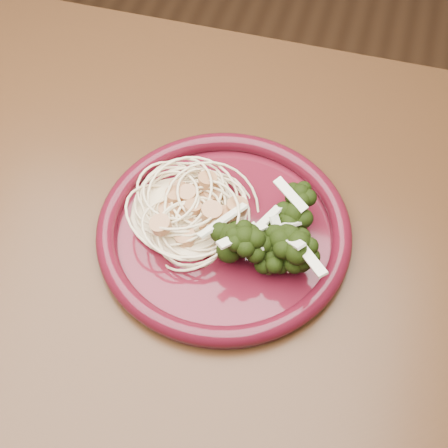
% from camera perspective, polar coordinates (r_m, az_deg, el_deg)
% --- Properties ---
extents(dining_table, '(1.20, 0.80, 0.75)m').
position_cam_1_polar(dining_table, '(0.70, -2.97, -10.28)').
color(dining_table, '#472814').
rests_on(dining_table, ground).
extents(dinner_plate, '(0.30, 0.30, 0.02)m').
position_cam_1_polar(dinner_plate, '(0.64, -0.00, -0.54)').
color(dinner_plate, '#4F0E1A').
rests_on(dinner_plate, dining_table).
extents(spaghetti_pile, '(0.14, 0.12, 0.03)m').
position_cam_1_polar(spaghetti_pile, '(0.64, -3.40, 1.19)').
color(spaghetti_pile, '#FBE5B1').
rests_on(spaghetti_pile, dinner_plate).
extents(scallop_cluster, '(0.13, 0.13, 0.04)m').
position_cam_1_polar(scallop_cluster, '(0.62, -3.55, 3.01)').
color(scallop_cluster, tan).
rests_on(scallop_cluster, spaghetti_pile).
extents(broccoli_pile, '(0.10, 0.15, 0.05)m').
position_cam_1_polar(broccoli_pile, '(0.61, 4.36, -1.06)').
color(broccoli_pile, black).
rests_on(broccoli_pile, dinner_plate).
extents(onion_garnish, '(0.07, 0.10, 0.05)m').
position_cam_1_polar(onion_garnish, '(0.59, 4.54, 0.57)').
color(onion_garnish, white).
rests_on(onion_garnish, broccoli_pile).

